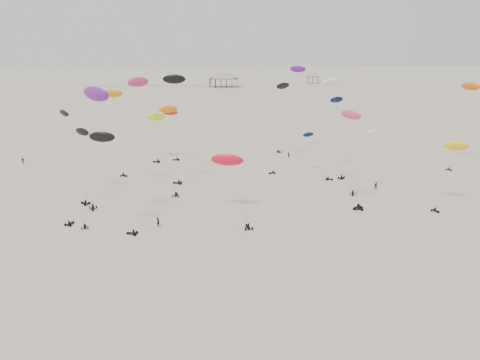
{
  "coord_description": "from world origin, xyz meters",
  "views": [
    {
      "loc": [
        -0.62,
        2.77,
        32.4
      ],
      "look_at": [
        0.0,
        88.0,
        7.0
      ],
      "focal_mm": 35.0,
      "sensor_mm": 36.0,
      "label": 1
    }
  ],
  "objects_px": {
    "rig_0": "(453,155)",
    "rig_4": "(468,95)",
    "spectator_0": "(158,227)",
    "rig_9": "(166,127)",
    "pavilion_main": "(224,81)",
    "pavilion_small": "(313,79)"
  },
  "relations": [
    {
      "from": "rig_0",
      "to": "rig_4",
      "type": "height_order",
      "value": "rig_4"
    },
    {
      "from": "rig_0",
      "to": "rig_4",
      "type": "distance_m",
      "value": 38.82
    },
    {
      "from": "rig_0",
      "to": "spectator_0",
      "type": "relative_size",
      "value": 6.36
    },
    {
      "from": "rig_0",
      "to": "rig_9",
      "type": "height_order",
      "value": "rig_9"
    },
    {
      "from": "spectator_0",
      "to": "pavilion_main",
      "type": "bearing_deg",
      "value": -53.42
    },
    {
      "from": "pavilion_small",
      "to": "rig_9",
      "type": "relative_size",
      "value": 0.61
    },
    {
      "from": "rig_4",
      "to": "spectator_0",
      "type": "bearing_deg",
      "value": 8.66
    },
    {
      "from": "rig_0",
      "to": "rig_4",
      "type": "xyz_separation_m",
      "value": [
        17.85,
        33.51,
        8.11
      ]
    },
    {
      "from": "pavilion_main",
      "to": "rig_9",
      "type": "relative_size",
      "value": 1.43
    },
    {
      "from": "rig_9",
      "to": "rig_4",
      "type": "bearing_deg",
      "value": -90.93
    },
    {
      "from": "pavilion_small",
      "to": "rig_0",
      "type": "relative_size",
      "value": 0.65
    },
    {
      "from": "rig_0",
      "to": "rig_9",
      "type": "xyz_separation_m",
      "value": [
        -62.47,
        36.53,
        -0.96
      ]
    },
    {
      "from": "pavilion_main",
      "to": "rig_9",
      "type": "distance_m",
      "value": 220.73
    },
    {
      "from": "rig_4",
      "to": "pavilion_main",
      "type": "bearing_deg",
      "value": -94.51
    },
    {
      "from": "pavilion_main",
      "to": "rig_0",
      "type": "relative_size",
      "value": 1.52
    },
    {
      "from": "rig_9",
      "to": "pavilion_main",
      "type": "bearing_deg",
      "value": -1.35
    },
    {
      "from": "pavilion_main",
      "to": "rig_0",
      "type": "distance_m",
      "value": 262.37
    },
    {
      "from": "pavilion_small",
      "to": "rig_0",
      "type": "bearing_deg",
      "value": -93.48
    },
    {
      "from": "pavilion_small",
      "to": "pavilion_main",
      "type": "bearing_deg",
      "value": -156.8
    },
    {
      "from": "pavilion_main",
      "to": "rig_0",
      "type": "height_order",
      "value": "rig_0"
    },
    {
      "from": "pavilion_small",
      "to": "rig_4",
      "type": "distance_m",
      "value": 253.92
    },
    {
      "from": "rig_0",
      "to": "pavilion_main",
      "type": "bearing_deg",
      "value": -102.12
    }
  ]
}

